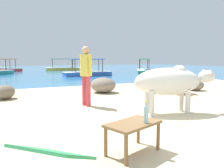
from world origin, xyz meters
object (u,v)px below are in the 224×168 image
(boat_yellow, at_px, (63,68))
(boat_red, at_px, (5,69))
(cow, at_px, (170,82))
(boat_blue, at_px, (88,72))
(low_bench_table, at_px, (133,127))
(person_standing, at_px, (86,71))
(bottle, at_px, (146,114))
(deck_chair_near, at_px, (181,84))
(boat_green, at_px, (144,70))

(boat_yellow, bearing_deg, boat_red, 0.65)
(cow, distance_m, boat_blue, 12.35)
(cow, bearing_deg, low_bench_table, -125.40)
(cow, xyz_separation_m, person_standing, (-1.50, 1.64, 0.20))
(low_bench_table, distance_m, bottle, 0.25)
(cow, height_order, boat_yellow, boat_yellow)
(deck_chair_near, bearing_deg, boat_green, -164.78)
(boat_red, relative_size, boat_blue, 0.94)
(low_bench_table, xyz_separation_m, bottle, (0.14, -0.09, 0.19))
(boat_green, xyz_separation_m, boat_yellow, (-5.61, 7.81, 0.00))
(deck_chair_near, distance_m, boat_red, 20.52)
(boat_green, bearing_deg, low_bench_table, 176.78)
(person_standing, bearing_deg, cow, -60.25)
(cow, xyz_separation_m, boat_red, (-3.75, 21.78, -0.50))
(person_standing, bearing_deg, bottle, -107.19)
(low_bench_table, distance_m, boat_yellow, 22.81)
(bottle, bearing_deg, boat_blue, 74.48)
(cow, xyz_separation_m, low_bench_table, (-1.91, -1.58, -0.39))
(boat_yellow, height_order, boat_blue, same)
(deck_chair_near, relative_size, boat_yellow, 0.24)
(low_bench_table, xyz_separation_m, boat_green, (9.63, 14.64, -0.11))
(bottle, bearing_deg, boat_green, 57.21)
(cow, relative_size, deck_chair_near, 2.20)
(low_bench_table, xyz_separation_m, boat_red, (-1.84, 23.36, -0.11))
(deck_chair_near, xyz_separation_m, boat_green, (5.46, 10.90, -0.13))
(deck_chair_near, distance_m, boat_green, 12.19)
(deck_chair_near, height_order, boat_yellow, boat_yellow)
(boat_blue, bearing_deg, bottle, -106.03)
(boat_red, distance_m, boat_blue, 11.24)
(boat_green, bearing_deg, boat_yellow, 65.80)
(cow, xyz_separation_m, boat_green, (7.73, 13.06, -0.50))
(deck_chair_near, relative_size, boat_red, 0.27)
(boat_red, bearing_deg, boat_yellow, -144.88)
(person_standing, bearing_deg, boat_yellow, 66.72)
(person_standing, height_order, boat_blue, person_standing)
(low_bench_table, height_order, boat_yellow, boat_yellow)
(low_bench_table, xyz_separation_m, boat_blue, (3.99, 13.74, -0.11))
(boat_yellow, relative_size, boat_blue, 1.04)
(deck_chair_near, height_order, person_standing, person_standing)
(low_bench_table, relative_size, boat_yellow, 0.23)
(bottle, distance_m, person_standing, 3.35)
(person_standing, height_order, boat_yellow, person_standing)
(boat_yellow, bearing_deg, deck_chair_near, 99.91)
(person_standing, relative_size, boat_green, 0.43)
(low_bench_table, height_order, boat_blue, boat_blue)
(boat_green, height_order, boat_yellow, same)
(deck_chair_near, height_order, boat_red, boat_red)
(deck_chair_near, bearing_deg, person_standing, -40.39)
(boat_red, height_order, boat_green, same)
(deck_chair_near, distance_m, boat_blue, 10.01)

